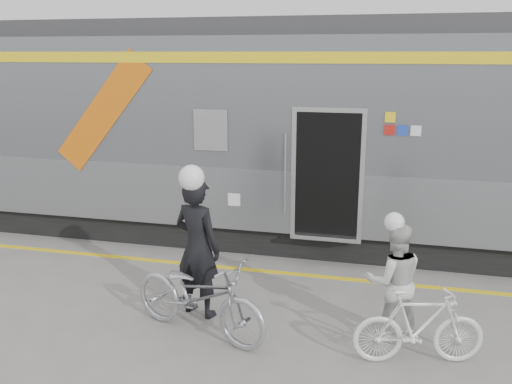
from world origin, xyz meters
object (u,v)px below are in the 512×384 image
(man, at_px, (198,247))
(woman, at_px, (394,281))
(bicycle_left, at_px, (199,296))
(bicycle_right, at_px, (419,327))

(man, xyz_separation_m, woman, (2.59, -0.02, -0.22))
(bicycle_left, xyz_separation_m, bicycle_right, (2.69, -0.02, -0.08))
(woman, bearing_deg, bicycle_left, -1.36)
(man, xyz_separation_m, bicycle_right, (2.89, -0.57, -0.51))
(man, relative_size, bicycle_left, 0.95)
(bicycle_right, bearing_deg, woman, 14.69)
(man, height_order, bicycle_right, man)
(bicycle_right, bearing_deg, bicycle_left, 75.72)
(man, height_order, bicycle_left, man)
(woman, height_order, bicycle_right, woman)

